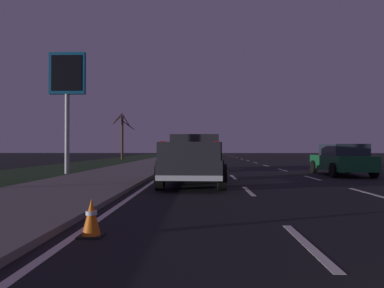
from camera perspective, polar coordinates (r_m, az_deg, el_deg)
ground at (r=28.82m, az=7.96°, el=-3.33°), size 144.00×144.00×0.00m
sidewalk_shoulder at (r=28.95m, az=-6.88°, el=-3.20°), size 108.00×4.00×0.12m
grass_verge at (r=30.09m, az=-16.35°, el=-3.19°), size 108.00×6.00×0.01m
lane_markings at (r=32.04m, az=1.91°, el=-3.06°), size 108.57×7.04×0.01m
pickup_truck at (r=13.63m, az=0.40°, el=-2.48°), size 5.49×2.41×1.87m
sedan_blue at (r=21.87m, az=1.32°, el=-2.13°), size 4.44×2.09×1.54m
sedan_green at (r=19.27m, az=22.67°, el=-2.27°), size 4.42×2.05×1.54m
gas_price_sign at (r=20.22m, az=-19.19°, el=9.12°), size 0.27×1.90×6.38m
bare_tree_far at (r=42.54m, az=-11.00°, el=1.33°), size 1.06×2.38×5.50m
traffic_cone_near at (r=5.75m, az=-15.68°, el=-11.22°), size 0.36×0.36×0.58m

